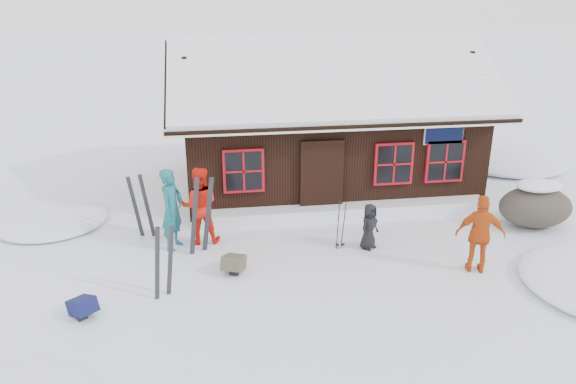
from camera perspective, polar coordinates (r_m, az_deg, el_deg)
name	(u,v)px	position (r m, az deg, el deg)	size (l,w,h in m)	color
ground	(303,261)	(12.51, 1.53, -7.05)	(120.00, 120.00, 0.00)	white
mountain_hut	(325,132)	(16.78, 3.75, 6.09)	(8.90, 6.09, 4.42)	black
snow_drift	(345,211)	(14.71, 5.80, -1.93)	(7.60, 0.60, 0.35)	white
snow_mounds	(354,223)	(14.48, 6.73, -3.12)	(20.60, 13.20, 0.48)	white
skier_teal	(172,209)	(13.00, -11.70, -1.71)	(0.70, 0.46, 1.92)	#16606B
skier_orange_left	(199,205)	(13.18, -8.99, -1.35)	(0.90, 0.70, 1.85)	red
skier_orange_right	(480,234)	(12.40, 18.95, -4.10)	(1.01, 0.42, 1.72)	#C64B14
skier_crouched	(369,226)	(12.99, 8.25, -3.48)	(0.53, 0.35, 1.09)	black
boulder	(535,205)	(15.33, 23.84, -1.25)	(1.83, 1.37, 1.07)	#443F36
ski_pair_left	(164,263)	(11.17, -12.51, -7.06)	(0.48, 0.21, 1.54)	black
ski_pair_mid	(141,207)	(13.78, -14.67, -1.50)	(0.56, 0.18, 1.63)	black
ski_pair_right	(201,216)	(12.71, -8.81, -2.45)	(0.64, 0.21, 1.85)	black
ski_poles	(341,225)	(12.91, 5.38, -3.40)	(0.22, 0.11, 1.22)	black
backpack_blue	(83,309)	(11.25, -20.10, -11.11)	(0.39, 0.52, 0.28)	#101445
backpack_olive	(234,266)	(12.07, -5.53, -7.46)	(0.41, 0.55, 0.30)	#4A4635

